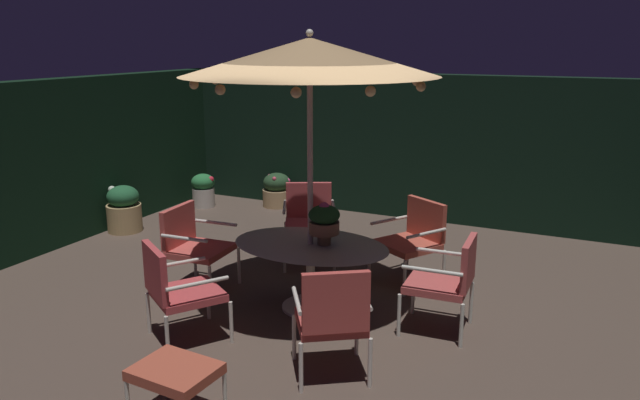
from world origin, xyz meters
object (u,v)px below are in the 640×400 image
at_px(patio_chair_east, 176,287).
at_px(patio_chair_southwest, 414,236).
at_px(patio_chair_northeast, 193,242).
at_px(patio_chair_southeast, 333,315).
at_px(potted_plant_right_far, 124,209).
at_px(patio_dining_table, 311,257).
at_px(patio_umbrella, 310,57).
at_px(centerpiece_planter, 324,220).
at_px(patio_chair_south, 448,278).
at_px(potted_plant_back_right, 203,190).
at_px(patio_chair_north, 309,217).
at_px(potted_plant_back_left, 277,190).
at_px(ottoman_footrest, 175,373).

bearing_deg(patio_chair_east, patio_chair_southwest, 57.44).
bearing_deg(patio_chair_northeast, patio_chair_southeast, -26.48).
bearing_deg(potted_plant_right_far, patio_dining_table, -18.86).
relative_size(patio_umbrella, centerpiece_planter, 6.39).
xyz_separation_m(patio_umbrella, patio_chair_south, (1.40, 0.07, -2.00)).
bearing_deg(potted_plant_back_right, potted_plant_right_far, -97.94).
relative_size(patio_chair_southeast, patio_chair_southwest, 1.06).
xyz_separation_m(centerpiece_planter, potted_plant_back_right, (-3.54, 2.83, -0.67)).
distance_m(centerpiece_planter, patio_chair_north, 1.49).
bearing_deg(patio_chair_northeast, patio_umbrella, 3.67).
height_order(patio_chair_southwest, potted_plant_right_far, patio_chair_southwest).
relative_size(patio_dining_table, potted_plant_right_far, 2.43).
bearing_deg(patio_chair_south, potted_plant_back_left, 137.99).
xyz_separation_m(centerpiece_planter, patio_chair_north, (-0.77, 1.22, -0.38)).
relative_size(patio_umbrella, potted_plant_back_left, 4.96).
xyz_separation_m(patio_umbrella, potted_plant_right_far, (-3.63, 1.24, -2.22)).
xyz_separation_m(patio_dining_table, potted_plant_right_far, (-3.63, 1.24, -0.23)).
bearing_deg(potted_plant_back_right, patio_dining_table, -40.09).
bearing_deg(patio_chair_north, potted_plant_back_right, 149.78).
relative_size(patio_chair_east, patio_chair_southwest, 1.00).
distance_m(patio_chair_east, potted_plant_right_far, 3.73).
height_order(patio_chair_northeast, patio_chair_southwest, patio_chair_northeast).
distance_m(patio_chair_east, potted_plant_back_right, 4.82).
bearing_deg(patio_dining_table, patio_chair_east, -123.99).
height_order(patio_chair_east, potted_plant_back_right, patio_chair_east).
height_order(patio_chair_southeast, ottoman_footrest, patio_chair_southeast).
relative_size(patio_chair_southwest, potted_plant_back_right, 1.68).
relative_size(patio_chair_northeast, ottoman_footrest, 1.54).
xyz_separation_m(patio_chair_north, potted_plant_right_far, (-3.00, -0.01, -0.25)).
distance_m(patio_umbrella, ottoman_footrest, 3.07).
distance_m(centerpiece_planter, potted_plant_back_left, 4.22).
xyz_separation_m(patio_umbrella, potted_plant_back_left, (-2.31, 3.41, -2.27)).
relative_size(patio_umbrella, patio_chair_east, 2.99).
bearing_deg(patio_chair_south, patio_chair_southwest, 120.82).
distance_m(patio_chair_south, potted_plant_back_right, 5.57).
distance_m(patio_chair_southeast, potted_plant_back_right, 5.82).
xyz_separation_m(patio_chair_southwest, potted_plant_back_right, (-4.13, 1.66, -0.25)).
bearing_deg(patio_chair_south, patio_dining_table, -177.05).
bearing_deg(patio_chair_northeast, patio_chair_south, 3.31).
bearing_deg(potted_plant_right_far, patio_chair_east, -40.27).
bearing_deg(ottoman_footrest, patio_chair_northeast, 123.53).
xyz_separation_m(patio_chair_north, potted_plant_back_right, (-2.77, 1.61, -0.29)).
relative_size(centerpiece_planter, patio_chair_southwest, 0.47).
distance_m(patio_chair_north, potted_plant_back_left, 2.74).
bearing_deg(patio_chair_east, patio_chair_north, 86.42).
distance_m(patio_chair_northeast, potted_plant_back_left, 3.63).
height_order(patio_chair_northeast, potted_plant_back_left, patio_chair_northeast).
relative_size(patio_chair_north, patio_chair_south, 1.04).
relative_size(patio_chair_southwest, ottoman_footrest, 1.53).
xyz_separation_m(centerpiece_planter, patio_chair_northeast, (-1.54, -0.13, -0.41)).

